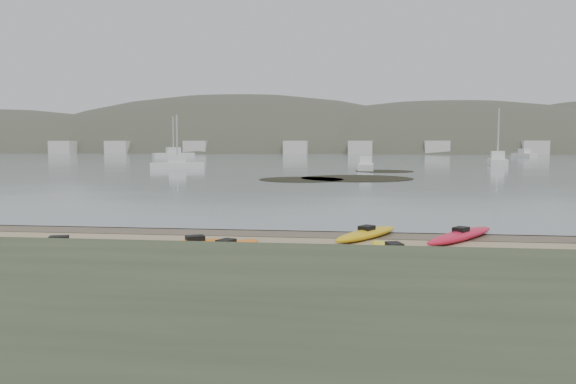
# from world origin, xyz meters

# --- Properties ---
(ground) EXTENTS (600.00, 600.00, 0.00)m
(ground) POSITION_xyz_m (0.00, 0.00, 0.00)
(ground) COLOR tan
(ground) RESTS_ON ground
(wet_sand) EXTENTS (60.00, 60.00, 0.00)m
(wet_sand) POSITION_xyz_m (0.00, -0.30, 0.00)
(wet_sand) COLOR brown
(wet_sand) RESTS_ON ground
(water) EXTENTS (1200.00, 1200.00, 0.00)m
(water) POSITION_xyz_m (0.00, 300.00, 0.01)
(water) COLOR slate
(water) RESTS_ON ground
(kayaks) EXTENTS (20.92, 9.98, 0.34)m
(kayaks) POSITION_xyz_m (-1.07, -4.41, 0.17)
(kayaks) COLOR red
(kayaks) RESTS_ON ground
(kelp_mats) EXTENTS (15.41, 23.20, 0.04)m
(kelp_mats) POSITION_xyz_m (1.85, 34.08, 0.03)
(kelp_mats) COLOR black
(kelp_mats) RESTS_ON water
(moored_boats) EXTENTS (85.95, 74.81, 1.27)m
(moored_boats) POSITION_xyz_m (-1.01, 81.69, 0.56)
(moored_boats) COLOR silver
(moored_boats) RESTS_ON ground
(far_hills) EXTENTS (550.00, 135.00, 80.00)m
(far_hills) POSITION_xyz_m (39.38, 193.97, -15.93)
(far_hills) COLOR #384235
(far_hills) RESTS_ON ground
(far_town) EXTENTS (199.00, 5.00, 4.00)m
(far_town) POSITION_xyz_m (6.00, 145.00, 2.00)
(far_town) COLOR beige
(far_town) RESTS_ON ground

